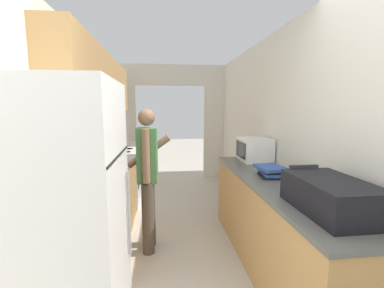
{
  "coord_description": "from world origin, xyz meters",
  "views": [
    {
      "loc": [
        -0.19,
        -0.99,
        1.57
      ],
      "look_at": [
        0.31,
        3.25,
        0.97
      ],
      "focal_mm": 24.0,
      "sensor_mm": 36.0,
      "label": 1
    }
  ],
  "objects_px": {
    "microwave": "(254,149)",
    "knife": "(123,145)",
    "suitcase": "(330,195)",
    "refrigerator": "(66,212)",
    "person": "(148,177)",
    "book_stack": "(271,171)",
    "range_oven": "(120,177)"
  },
  "relations": [
    {
      "from": "microwave",
      "to": "knife",
      "type": "height_order",
      "value": "microwave"
    },
    {
      "from": "suitcase",
      "to": "refrigerator",
      "type": "bearing_deg",
      "value": 172.46
    },
    {
      "from": "person",
      "to": "book_stack",
      "type": "bearing_deg",
      "value": -103.28
    },
    {
      "from": "refrigerator",
      "to": "knife",
      "type": "xyz_separation_m",
      "value": [
        -0.07,
        3.07,
        0.02
      ]
    },
    {
      "from": "suitcase",
      "to": "knife",
      "type": "distance_m",
      "value": 3.76
    },
    {
      "from": "person",
      "to": "book_stack",
      "type": "distance_m",
      "value": 1.29
    },
    {
      "from": "suitcase",
      "to": "microwave",
      "type": "distance_m",
      "value": 1.67
    },
    {
      "from": "range_oven",
      "to": "microwave",
      "type": "distance_m",
      "value": 2.23
    },
    {
      "from": "book_stack",
      "to": "range_oven",
      "type": "bearing_deg",
      "value": 134.28
    },
    {
      "from": "person",
      "to": "microwave",
      "type": "bearing_deg",
      "value": -69.76
    },
    {
      "from": "refrigerator",
      "to": "knife",
      "type": "distance_m",
      "value": 3.07
    },
    {
      "from": "refrigerator",
      "to": "microwave",
      "type": "bearing_deg",
      "value": 37.99
    },
    {
      "from": "book_stack",
      "to": "knife",
      "type": "relative_size",
      "value": 0.93
    },
    {
      "from": "microwave",
      "to": "refrigerator",
      "type": "bearing_deg",
      "value": -142.01
    },
    {
      "from": "suitcase",
      "to": "book_stack",
      "type": "bearing_deg",
      "value": 90.66
    },
    {
      "from": "refrigerator",
      "to": "knife",
      "type": "bearing_deg",
      "value": 91.38
    },
    {
      "from": "range_oven",
      "to": "book_stack",
      "type": "distance_m",
      "value": 2.59
    },
    {
      "from": "range_oven",
      "to": "person",
      "type": "relative_size",
      "value": 0.66
    },
    {
      "from": "microwave",
      "to": "book_stack",
      "type": "relative_size",
      "value": 1.38
    },
    {
      "from": "range_oven",
      "to": "suitcase",
      "type": "bearing_deg",
      "value": -56.56
    },
    {
      "from": "range_oven",
      "to": "book_stack",
      "type": "xyz_separation_m",
      "value": [
        1.78,
        -1.82,
        0.49
      ]
    },
    {
      "from": "range_oven",
      "to": "microwave",
      "type": "bearing_deg",
      "value": -28.93
    },
    {
      "from": "refrigerator",
      "to": "suitcase",
      "type": "height_order",
      "value": "refrigerator"
    },
    {
      "from": "suitcase",
      "to": "person",
      "type": "bearing_deg",
      "value": 135.13
    },
    {
      "from": "knife",
      "to": "microwave",
      "type": "bearing_deg",
      "value": -33.31
    },
    {
      "from": "range_oven",
      "to": "person",
      "type": "distance_m",
      "value": 1.6
    },
    {
      "from": "refrigerator",
      "to": "range_oven",
      "type": "height_order",
      "value": "refrigerator"
    },
    {
      "from": "book_stack",
      "to": "knife",
      "type": "xyz_separation_m",
      "value": [
        -1.8,
        2.41,
        -0.05
      ]
    },
    {
      "from": "person",
      "to": "suitcase",
      "type": "distance_m",
      "value": 1.77
    },
    {
      "from": "refrigerator",
      "to": "microwave",
      "type": "distance_m",
      "value": 2.33
    },
    {
      "from": "microwave",
      "to": "book_stack",
      "type": "height_order",
      "value": "microwave"
    },
    {
      "from": "range_oven",
      "to": "knife",
      "type": "bearing_deg",
      "value": 92.33
    }
  ]
}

